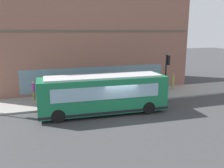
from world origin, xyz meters
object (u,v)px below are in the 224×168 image
pedestrian_near_building_entrance (34,89)px  pedestrian_near_hydrant (173,80)px  traffic_light_near_corner (167,68)px  city_bus_nearside (103,94)px  fire_hydrant (111,97)px  newspaper_vending_box (73,98)px  pedestrian_by_light_pole (40,94)px

pedestrian_near_building_entrance → pedestrian_near_hydrant: pedestrian_near_hydrant is taller
traffic_light_near_corner → pedestrian_near_hydrant: 3.57m
traffic_light_near_corner → city_bus_nearside: bearing=108.9°
fire_hydrant → pedestrian_near_building_entrance: bearing=69.9°
pedestrian_near_building_entrance → newspaper_vending_box: pedestrian_near_building_entrance is taller
traffic_light_near_corner → fire_hydrant: size_ratio=5.55×
fire_hydrant → newspaper_vending_box: 3.43m
city_bus_nearside → pedestrian_by_light_pole: city_bus_nearside is taller
city_bus_nearside → pedestrian_by_light_pole: bearing=52.8°
pedestrian_by_light_pole → pedestrian_near_hydrant: pedestrian_near_hydrant is taller
pedestrian_by_light_pole → traffic_light_near_corner: bearing=-95.6°
pedestrian_near_hydrant → newspaper_vending_box: 11.34m
fire_hydrant → pedestrian_near_hydrant: (2.12, -7.82, 0.70)m
traffic_light_near_corner → fire_hydrant: 6.21m
traffic_light_near_corner → fire_hydrant: traffic_light_near_corner is taller
pedestrian_by_light_pole → pedestrian_near_building_entrance: (1.39, 0.54, 0.10)m
city_bus_nearside → pedestrian_by_light_pole: 5.93m
city_bus_nearside → traffic_light_near_corner: size_ratio=2.47×
city_bus_nearside → newspaper_vending_box: bearing=33.2°
traffic_light_near_corner → pedestrian_near_building_entrance: traffic_light_near_corner is taller
pedestrian_by_light_pole → fire_hydrant: bearing=-99.8°
traffic_light_near_corner → newspaper_vending_box: (0.61, 9.07, -2.41)m
pedestrian_near_building_entrance → newspaper_vending_box: size_ratio=2.00×
pedestrian_near_building_entrance → city_bus_nearside: bearing=-133.3°
fire_hydrant → pedestrian_by_light_pole: 6.24m
city_bus_nearside → pedestrian_near_building_entrance: 7.24m
newspaper_vending_box → pedestrian_near_hydrant: bearing=-81.9°
fire_hydrant → newspaper_vending_box: (0.52, 3.39, 0.09)m
fire_hydrant → city_bus_nearside: bearing=150.8°
city_bus_nearside → fire_hydrant: city_bus_nearside is taller
fire_hydrant → pedestrian_near_hydrant: bearing=-74.8°
traffic_light_near_corner → pedestrian_near_hydrant: (2.22, -2.14, -1.80)m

